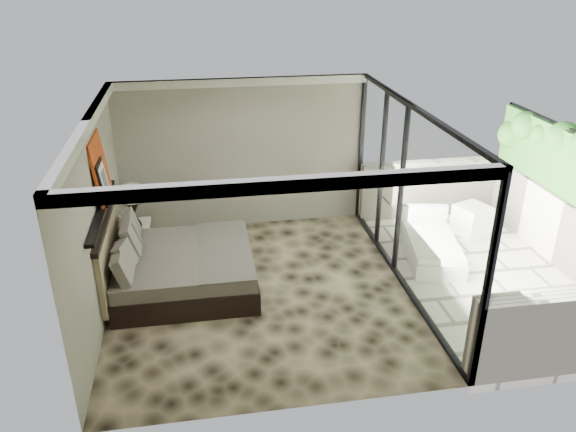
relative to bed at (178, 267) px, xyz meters
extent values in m
plane|color=black|center=(1.23, -0.37, -0.35)|extent=(5.00, 5.00, 0.00)
cube|color=silver|center=(1.23, -0.37, 2.44)|extent=(4.50, 5.00, 0.02)
cube|color=gray|center=(1.23, 2.12, 1.05)|extent=(4.50, 0.02, 2.80)
cube|color=gray|center=(-1.01, -0.37, 1.05)|extent=(0.02, 5.00, 2.80)
cube|color=white|center=(3.48, -0.37, 1.05)|extent=(0.08, 5.00, 2.80)
cube|color=beige|center=(4.98, -0.37, -0.41)|extent=(3.00, 5.00, 0.12)
cube|color=#B6AD94|center=(6.33, -0.37, 0.20)|extent=(0.30, 5.00, 1.10)
cube|color=black|center=(-0.95, -0.27, 1.15)|extent=(0.12, 2.20, 0.05)
cube|color=black|center=(0.11, 0.00, -0.17)|extent=(2.10, 2.00, 0.36)
cube|color=#605950|center=(0.11, 0.00, 0.12)|extent=(2.04, 1.94, 0.22)
cube|color=#545249|center=(0.72, 0.00, 0.23)|extent=(0.80, 1.98, 0.03)
cube|color=#8E815A|center=(-0.97, 0.00, 0.35)|extent=(0.08, 2.10, 1.00)
cube|color=black|center=(-0.76, 1.30, -0.07)|extent=(0.59, 0.59, 0.57)
cone|color=black|center=(-0.72, 1.33, 0.26)|extent=(0.22, 0.22, 0.19)
cone|color=black|center=(-0.72, 1.33, 0.46)|extent=(0.22, 0.22, 0.19)
cylinder|color=silver|center=(-0.72, 1.33, 0.73)|extent=(0.38, 0.38, 0.26)
cube|color=red|center=(-0.96, 0.15, 1.62)|extent=(0.13, 0.90, 0.90)
cube|color=black|center=(-0.91, -0.02, 1.47)|extent=(0.11, 0.50, 0.60)
cube|color=white|center=(5.35, 1.02, -0.08)|extent=(0.69, 0.69, 0.54)
cube|color=silver|center=(4.24, 0.23, -0.21)|extent=(1.11, 1.76, 0.29)
cube|color=silver|center=(4.24, 0.23, -0.03)|extent=(1.05, 1.65, 0.08)
cube|color=silver|center=(4.38, 0.99, 0.11)|extent=(0.83, 0.27, 0.36)
camera|label=1|loc=(0.44, -7.70, 4.34)|focal=35.00mm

